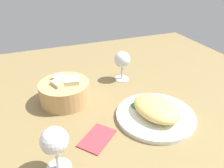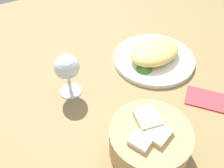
{
  "view_description": "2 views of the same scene",
  "coord_description": "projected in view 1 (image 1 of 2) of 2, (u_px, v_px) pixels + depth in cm",
  "views": [
    {
      "loc": [
        -56.88,
        26.98,
        45.46
      ],
      "look_at": [
        11.35,
        0.3,
        4.04
      ],
      "focal_mm": 36.02,
      "sensor_mm": 36.0,
      "label": 1
    },
    {
      "loc": [
        34.25,
        39.5,
        50.55
      ],
      "look_at": [
        10.53,
        -2.05,
        3.02
      ],
      "focal_mm": 39.93,
      "sensor_mm": 36.0,
      "label": 2
    }
  ],
  "objects": [
    {
      "name": "bread_basket",
      "position": [
        65.0,
        91.0,
        0.8
      ],
      "size": [
        17.6,
        17.6,
        9.03
      ],
      "color": "tan",
      "rests_on": "ground_plane"
    },
    {
      "name": "omelette",
      "position": [
        156.0,
        108.0,
        0.71
      ],
      "size": [
        18.93,
        15.07,
        4.73
      ],
      "primitive_type": "ellipsoid",
      "rotation": [
        0.0,
        0.0,
        0.17
      ],
      "color": "#E4C066",
      "rests_on": "plate"
    },
    {
      "name": "lettuce_garnish",
      "position": [
        138.0,
        104.0,
        0.76
      ],
      "size": [
        4.85,
        4.85,
        1.45
      ],
      "primitive_type": "cone",
      "color": "#428231",
      "rests_on": "plate"
    },
    {
      "name": "wine_glass_near",
      "position": [
        122.0,
        61.0,
        0.92
      ],
      "size": [
        6.64,
        6.64,
        12.41
      ],
      "color": "silver",
      "rests_on": "ground_plane"
    },
    {
      "name": "wine_glass_far",
      "position": [
        55.0,
        143.0,
        0.51
      ],
      "size": [
        6.67,
        6.67,
        12.51
      ],
      "color": "silver",
      "rests_on": "ground_plane"
    },
    {
      "name": "plate",
      "position": [
        155.0,
        116.0,
        0.73
      ],
      "size": [
        25.42,
        25.42,
        1.4
      ],
      "primitive_type": "cylinder",
      "color": "white",
      "rests_on": "ground_plane"
    },
    {
      "name": "ground_plane",
      "position": [
        125.0,
        112.0,
        0.78
      ],
      "size": [
        140.0,
        140.0,
        2.0
      ],
      "primitive_type": "cube",
      "color": "olive"
    },
    {
      "name": "folded_napkin",
      "position": [
        97.0,
        138.0,
        0.64
      ],
      "size": [
        12.46,
        12.92,
        0.8
      ],
      "primitive_type": "cube",
      "rotation": [
        0.0,
        0.0,
        2.27
      ],
      "color": "#D03640",
      "rests_on": "ground_plane"
    }
  ]
}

